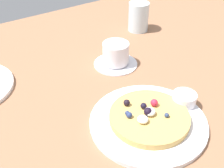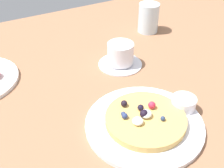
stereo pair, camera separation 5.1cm
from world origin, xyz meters
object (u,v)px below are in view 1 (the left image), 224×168
(syrup_ramekin, at_px, (184,99))
(water_glass, at_px, (138,17))
(pancake_plate, at_px, (148,122))
(coffee_cup, at_px, (116,52))
(coffee_saucer, at_px, (116,63))

(syrup_ramekin, distance_m, water_glass, 0.45)
(pancake_plate, distance_m, syrup_ramekin, 0.11)
(syrup_ramekin, bearing_deg, pancake_plate, 177.87)
(syrup_ramekin, bearing_deg, water_glass, 65.29)
(coffee_cup, bearing_deg, water_glass, 35.69)
(coffee_saucer, relative_size, coffee_cup, 1.30)
(coffee_saucer, xyz_separation_m, water_glass, (0.21, 0.15, 0.05))
(pancake_plate, distance_m, coffee_saucer, 0.27)
(water_glass, bearing_deg, syrup_ramekin, -114.71)
(coffee_saucer, height_order, water_glass, water_glass)
(syrup_ramekin, xyz_separation_m, coffee_cup, (-0.02, 0.26, 0.02))
(pancake_plate, relative_size, coffee_saucer, 2.04)
(syrup_ramekin, height_order, coffee_saucer, syrup_ramekin)
(coffee_saucer, bearing_deg, syrup_ramekin, -84.99)
(coffee_saucer, xyz_separation_m, coffee_cup, (0.00, 0.00, 0.04))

